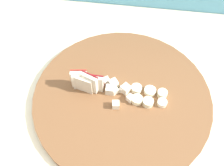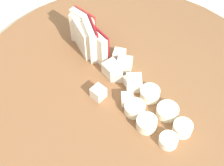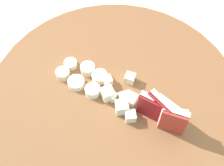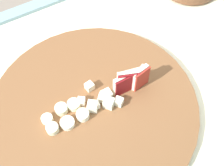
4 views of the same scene
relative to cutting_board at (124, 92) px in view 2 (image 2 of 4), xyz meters
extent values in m
cylinder|color=brown|center=(0.00, 0.00, 0.00)|extent=(0.45, 0.45, 0.02)
cube|color=#A32323|center=(-0.10, 0.01, 0.03)|extent=(0.05, 0.02, 0.05)
cube|color=beige|center=(-0.10, 0.00, 0.03)|extent=(0.05, 0.02, 0.05)
cube|color=maroon|center=(-0.08, 0.01, 0.04)|extent=(0.04, 0.02, 0.06)
cube|color=#EFE5CC|center=(-0.08, 0.00, 0.04)|extent=(0.05, 0.03, 0.06)
cube|color=maroon|center=(-0.07, 0.01, 0.03)|extent=(0.04, 0.01, 0.05)
cube|color=beige|center=(-0.07, 0.01, 0.03)|extent=(0.04, 0.01, 0.05)
cube|color=#B22D23|center=(-0.11, 0.02, 0.04)|extent=(0.04, 0.01, 0.06)
cube|color=beige|center=(-0.11, 0.01, 0.04)|extent=(0.04, 0.02, 0.06)
cube|color=#B22D23|center=(-0.11, 0.01, 0.03)|extent=(0.04, 0.02, 0.05)
cube|color=beige|center=(-0.11, 0.01, 0.03)|extent=(0.04, 0.02, 0.05)
cube|color=#EFE5CC|center=(0.01, 0.01, 0.02)|extent=(0.03, 0.03, 0.02)
cube|color=white|center=(0.02, -0.01, 0.02)|extent=(0.02, 0.02, 0.02)
cube|color=beige|center=(-0.02, 0.00, 0.02)|extent=(0.02, 0.02, 0.02)
cube|color=beige|center=(-0.03, 0.02, 0.02)|extent=(0.03, 0.03, 0.02)
cube|color=white|center=(0.00, 0.01, 0.02)|extent=(0.02, 0.02, 0.01)
cube|color=#EFE5CC|center=(-0.03, 0.00, 0.02)|extent=(0.02, 0.02, 0.02)
cube|color=#EFE5CC|center=(-0.05, 0.03, 0.02)|extent=(0.02, 0.02, 0.02)
cube|color=beige|center=(-0.01, -0.04, 0.02)|extent=(0.02, 0.02, 0.02)
cylinder|color=beige|center=(0.04, -0.02, 0.02)|extent=(0.03, 0.03, 0.01)
cylinder|color=beige|center=(0.07, -0.02, 0.02)|extent=(0.03, 0.03, 0.02)
cylinder|color=white|center=(0.10, -0.01, 0.01)|extent=(0.02, 0.02, 0.01)
cylinder|color=white|center=(0.03, 0.02, 0.02)|extent=(0.03, 0.03, 0.02)
cylinder|color=white|center=(0.07, 0.02, 0.02)|extent=(0.03, 0.03, 0.01)
cylinder|color=beige|center=(0.10, 0.01, 0.02)|extent=(0.03, 0.03, 0.02)
camera|label=1|loc=(0.02, -0.33, 0.53)|focal=38.88mm
camera|label=2|loc=(0.21, -0.20, 0.39)|focal=54.52mm
camera|label=3|loc=(-0.12, 0.22, 0.45)|focal=46.12mm
camera|label=4|loc=(0.11, 0.26, 0.51)|focal=42.44mm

